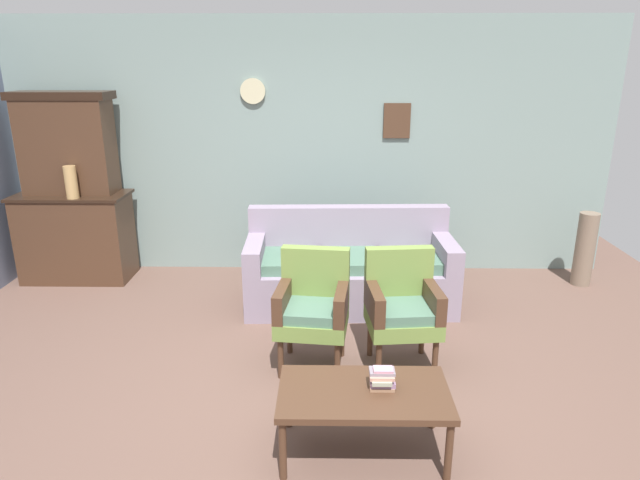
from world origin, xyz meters
name	(u,v)px	position (x,y,z in m)	size (l,w,h in m)	color
ground_plane	(301,399)	(0.00, 0.00, 0.00)	(7.68, 7.68, 0.00)	brown
wall_back_with_decor	(311,148)	(0.00, 2.63, 1.35)	(6.40, 0.09, 2.70)	gray
side_cabinet	(76,237)	(-2.49, 2.25, 0.47)	(1.16, 0.55, 0.93)	#472D1E
cabinet_upper_hutch	(67,143)	(-2.49, 2.33, 1.45)	(0.99, 0.38, 1.03)	#472D1E
vase_on_cabinet	(71,182)	(-2.38, 2.07, 1.09)	(0.12, 0.12, 0.33)	tan
floral_couch	(350,272)	(0.39, 1.63, 0.33)	(1.97, 0.86, 0.90)	gray
armchair_row_middle	(313,304)	(0.07, 0.49, 0.50)	(0.57, 0.54, 0.90)	olive
armchair_near_cabinet	(402,304)	(0.74, 0.50, 0.50)	(0.56, 0.54, 0.90)	olive
coffee_table	(364,397)	(0.40, -0.54, 0.38)	(1.00, 0.56, 0.42)	#472D1E
book_stack_on_table	(382,379)	(0.50, -0.51, 0.48)	(0.15, 0.13, 0.13)	#9A7154
floor_vase_by_wall	(585,249)	(2.85, 2.15, 0.39)	(0.20, 0.20, 0.77)	#796554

